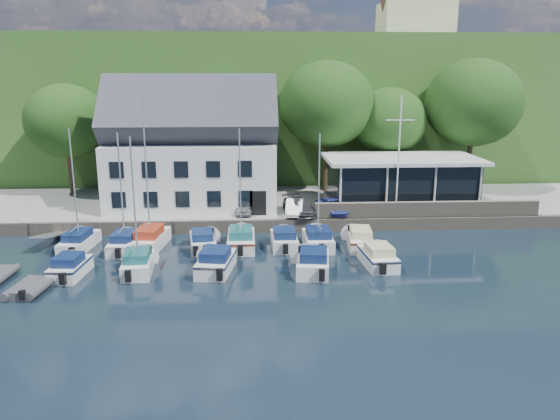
# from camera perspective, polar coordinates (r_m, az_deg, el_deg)

# --- Properties ---
(ground) EXTENTS (180.00, 180.00, 0.00)m
(ground) POSITION_cam_1_polar(r_m,az_deg,el_deg) (32.51, 0.73, -7.81)
(ground) COLOR black
(ground) RESTS_ON ground
(quay) EXTENTS (60.00, 13.00, 1.00)m
(quay) POSITION_cam_1_polar(r_m,az_deg,el_deg) (49.03, -0.62, 0.39)
(quay) COLOR gray
(quay) RESTS_ON ground
(quay_face) EXTENTS (60.00, 0.30, 1.00)m
(quay_face) POSITION_cam_1_polar(r_m,az_deg,el_deg) (42.75, -0.24, -1.68)
(quay_face) COLOR #70675A
(quay_face) RESTS_ON ground
(hillside) EXTENTS (160.00, 75.00, 16.00)m
(hillside) POSITION_cam_1_polar(r_m,az_deg,el_deg) (92.20, -1.85, 11.55)
(hillside) COLOR #2D5A22
(hillside) RESTS_ON ground
(field_patch) EXTENTS (50.00, 30.00, 0.30)m
(field_patch) POSITION_cam_1_polar(r_m,az_deg,el_deg) (100.67, 2.75, 16.39)
(field_patch) COLOR olive
(field_patch) RESTS_ON hillside
(farmhouse) EXTENTS (10.40, 7.00, 8.20)m
(farmhouse) POSITION_cam_1_polar(r_m,az_deg,el_deg) (85.90, 13.96, 19.05)
(farmhouse) COLOR beige
(farmhouse) RESTS_ON hillside
(harbor_building) EXTENTS (14.40, 8.20, 8.70)m
(harbor_building) POSITION_cam_1_polar(r_m,az_deg,el_deg) (47.34, -9.12, 5.70)
(harbor_building) COLOR silver
(harbor_building) RESTS_ON quay
(club_pavilion) EXTENTS (13.20, 7.20, 4.10)m
(club_pavilion) POSITION_cam_1_polar(r_m,az_deg,el_deg) (48.75, 12.50, 3.04)
(club_pavilion) COLOR black
(club_pavilion) RESTS_ON quay
(seawall) EXTENTS (18.00, 0.50, 1.20)m
(seawall) POSITION_cam_1_polar(r_m,az_deg,el_deg) (45.05, 15.16, 0.09)
(seawall) COLOR #70675A
(seawall) RESTS_ON quay
(gangway) EXTENTS (1.20, 6.00, 1.40)m
(gangway) POSITION_cam_1_polar(r_m,az_deg,el_deg) (43.41, -22.45, -3.22)
(gangway) COLOR silver
(gangway) RESTS_ON ground
(car_silver) EXTENTS (1.33, 3.21, 1.09)m
(car_silver) POSITION_cam_1_polar(r_m,az_deg,el_deg) (44.49, -3.85, 0.31)
(car_silver) COLOR #A5A6AA
(car_silver) RESTS_ON quay
(car_white) EXTENTS (1.80, 3.95, 1.26)m
(car_white) POSITION_cam_1_polar(r_m,az_deg,el_deg) (44.15, 1.54, 0.34)
(car_white) COLOR white
(car_white) RESTS_ON quay
(car_dgrey) EXTENTS (2.93, 4.72, 1.28)m
(car_dgrey) POSITION_cam_1_polar(r_m,az_deg,el_deg) (44.23, 2.04, 0.38)
(car_dgrey) COLOR #323137
(car_dgrey) RESTS_ON quay
(car_blue) EXTENTS (2.30, 3.86, 1.24)m
(car_blue) POSITION_cam_1_polar(r_m,az_deg,el_deg) (44.73, 5.61, 0.45)
(car_blue) COLOR #2F3B90
(car_blue) RESTS_ON quay
(flagpole) EXTENTS (2.27, 0.20, 9.47)m
(flagpole) POSITION_cam_1_polar(r_m,az_deg,el_deg) (44.39, 12.29, 5.51)
(flagpole) COLOR silver
(flagpole) RESTS_ON quay
(tree_0) EXTENTS (7.50, 7.50, 10.25)m
(tree_0) POSITION_cam_1_polar(r_m,az_deg,el_deg) (54.50, -21.26, 6.84)
(tree_0) COLOR black
(tree_0) RESTS_ON quay
(tree_1) EXTENTS (7.90, 7.90, 10.80)m
(tree_1) POSITION_cam_1_polar(r_m,az_deg,el_deg) (52.58, -13.69, 7.46)
(tree_1) COLOR black
(tree_1) RESTS_ON quay
(tree_2) EXTENTS (7.88, 7.88, 10.77)m
(tree_2) POSITION_cam_1_polar(r_m,az_deg,el_deg) (53.13, -5.76, 7.84)
(tree_2) COLOR black
(tree_2) RESTS_ON quay
(tree_3) EXTENTS (9.03, 9.03, 12.35)m
(tree_3) POSITION_cam_1_polar(r_m,az_deg,el_deg) (52.87, 4.87, 8.68)
(tree_3) COLOR black
(tree_3) RESTS_ON quay
(tree_4) EXTENTS (7.21, 7.21, 9.86)m
(tree_4) POSITION_cam_1_polar(r_m,az_deg,el_deg) (54.29, 11.25, 7.29)
(tree_4) COLOR black
(tree_4) RESTS_ON quay
(tree_5) EXTENTS (9.16, 9.16, 12.52)m
(tree_5) POSITION_cam_1_polar(r_m,az_deg,el_deg) (55.97, 19.41, 8.33)
(tree_5) COLOR black
(tree_5) RESTS_ON quay
(boat_r1_0) EXTENTS (2.38, 6.41, 8.41)m
(boat_r1_0) POSITION_cam_1_polar(r_m,az_deg,el_deg) (40.40, -20.67, 1.87)
(boat_r1_0) COLOR silver
(boat_r1_0) RESTS_ON ground
(boat_r1_1) EXTENTS (1.99, 6.02, 8.54)m
(boat_r1_1) POSITION_cam_1_polar(r_m,az_deg,el_deg) (39.05, -16.25, 1.92)
(boat_r1_1) COLOR silver
(boat_r1_1) RESTS_ON ground
(boat_r1_2) EXTENTS (2.81, 6.83, 9.55)m
(boat_r1_2) POSITION_cam_1_polar(r_m,az_deg,el_deg) (39.09, -13.73, 2.85)
(boat_r1_2) COLOR silver
(boat_r1_2) RESTS_ON ground
(boat_r1_3) EXTENTS (2.58, 5.57, 1.38)m
(boat_r1_3) POSITION_cam_1_polar(r_m,az_deg,el_deg) (39.08, -8.09, -3.06)
(boat_r1_3) COLOR silver
(boat_r1_3) RESTS_ON ground
(boat_r1_4) EXTENTS (2.13, 6.17, 9.19)m
(boat_r1_4) POSITION_cam_1_polar(r_m,az_deg,el_deg) (38.08, -4.18, 2.65)
(boat_r1_4) COLOR silver
(boat_r1_4) RESTS_ON ground
(boat_r1_5) EXTENTS (2.05, 5.38, 1.40)m
(boat_r1_5) POSITION_cam_1_polar(r_m,az_deg,el_deg) (39.08, 0.44, -2.90)
(boat_r1_5) COLOR silver
(boat_r1_5) RESTS_ON ground
(boat_r1_6) EXTENTS (2.16, 5.55, 8.86)m
(boat_r1_6) POSITION_cam_1_polar(r_m,az_deg,el_deg) (38.22, 4.09, 2.45)
(boat_r1_6) COLOR silver
(boat_r1_6) RESTS_ON ground
(boat_r1_7) EXTENTS (2.40, 6.14, 1.43)m
(boat_r1_7) POSITION_cam_1_polar(r_m,az_deg,el_deg) (39.59, 8.33, -2.80)
(boat_r1_7) COLOR silver
(boat_r1_7) RESTS_ON ground
(boat_r2_0) EXTENTS (2.25, 5.04, 1.40)m
(boat_r2_0) POSITION_cam_1_polar(r_m,az_deg,el_deg) (36.00, -21.11, -5.39)
(boat_r2_0) COLOR silver
(boat_r2_0) RESTS_ON ground
(boat_r2_1) EXTENTS (2.29, 5.73, 8.96)m
(boat_r2_1) POSITION_cam_1_polar(r_m,az_deg,el_deg) (34.34, -15.00, 0.74)
(boat_r2_1) COLOR silver
(boat_r2_1) RESTS_ON ground
(boat_r2_2) EXTENTS (2.98, 5.82, 1.53)m
(boat_r2_2) POSITION_cam_1_polar(r_m,az_deg,el_deg) (34.57, -6.72, -5.19)
(boat_r2_2) COLOR silver
(boat_r2_2) RESTS_ON ground
(boat_r2_3) EXTENTS (2.87, 5.69, 1.53)m
(boat_r2_3) POSITION_cam_1_polar(r_m,az_deg,el_deg) (34.30, 3.48, -5.27)
(boat_r2_3) COLOR silver
(boat_r2_3) RESTS_ON ground
(boat_r2_4) EXTENTS (2.36, 5.50, 1.47)m
(boat_r2_4) POSITION_cam_1_polar(r_m,az_deg,el_deg) (35.89, 10.22, -4.64)
(boat_r2_4) COLOR silver
(boat_r2_4) RESTS_ON ground
(dinghy_1) EXTENTS (2.26, 3.37, 0.74)m
(dinghy_1) POSITION_cam_1_polar(r_m,az_deg,el_deg) (34.34, -24.67, -7.28)
(dinghy_1) COLOR #39393E
(dinghy_1) RESTS_ON ground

